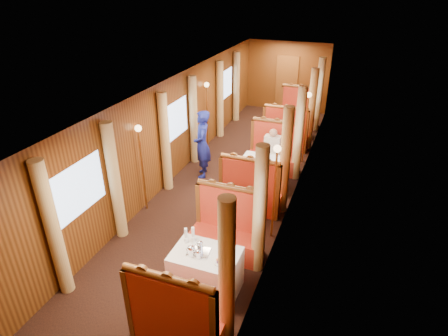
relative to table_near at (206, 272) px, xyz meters
The scene contains 48 objects.
floor 3.60m from the table_near, 102.09° to the left, with size 3.00×12.00×0.01m, color black, non-canonical shape.
ceiling 4.16m from the table_near, 102.09° to the left, with size 3.00×12.00×0.01m, color silver, non-canonical shape.
wall_far 9.57m from the table_near, 94.51° to the left, with size 3.00×2.50×0.01m, color brown, non-canonical shape.
wall_left 4.25m from the table_near, 122.74° to the left, with size 12.00×2.50×0.01m, color brown, non-canonical shape.
wall_right 3.68m from the table_near, 77.91° to the left, with size 12.00×2.50×0.01m, color brown, non-canonical shape.
doorway_far 9.52m from the table_near, 94.53° to the left, with size 0.80×0.04×2.00m, color brown.
table_near is the anchor object (origin of this frame).
banquette_near_fwd 1.02m from the table_near, 90.00° to the right, with size 1.30×0.55×1.34m.
banquette_near_aft 1.02m from the table_near, 90.00° to the left, with size 1.30×0.55×1.34m.
table_mid 3.50m from the table_near, 90.00° to the left, with size 1.05×0.72×0.75m, color white.
banquette_mid_fwd 2.49m from the table_near, 90.00° to the left, with size 1.30×0.55×1.34m.
banquette_mid_aft 4.51m from the table_near, 90.00° to the left, with size 1.30×0.55×1.34m.
table_far 7.00m from the table_near, 90.00° to the left, with size 1.05×0.72×0.75m, color white.
banquette_far_fwd 5.99m from the table_near, 90.00° to the left, with size 1.30×0.55×1.34m.
banquette_far_aft 8.01m from the table_near, 90.00° to the left, with size 1.30×0.55×1.34m.
tea_tray 0.40m from the table_near, behind, with size 0.34×0.26×0.01m, color silver.
teapot_left 0.50m from the table_near, 144.07° to the right, with size 0.18×0.14×0.15m, color silver, non-canonical shape.
teapot_right 0.46m from the table_near, 114.01° to the right, with size 0.15×0.11×0.12m, color silver, non-canonical shape.
teapot_back 0.46m from the table_near, 155.20° to the left, with size 0.15×0.12×0.13m, color silver, non-canonical shape.
fruit_plate 0.51m from the table_near, 20.36° to the right, with size 0.22×0.22×0.05m.
cup_inboard 0.64m from the table_near, 159.49° to the left, with size 0.08×0.08×0.26m.
cup_outboard 0.61m from the table_near, 144.81° to the left, with size 0.08×0.08×0.26m.
rose_vase_mid 3.58m from the table_near, 89.76° to the left, with size 0.06×0.06×0.36m.
rose_vase_far 7.01m from the table_near, 89.68° to the left, with size 0.06×0.06×0.36m.
window_left_near 2.48m from the table_near, behind, with size 1.20×0.90×0.01m, color #93ADD1, non-canonical shape.
curtain_left_near_a 2.41m from the table_near, 159.89° to the right, with size 0.22×0.22×2.35m, color tan.
curtain_left_near_b 2.41m from the table_near, 159.89° to the left, with size 0.22×0.22×2.35m, color tan.
window_right_near 1.30m from the table_near, ahead, with size 1.20×0.90×0.01m, color #93ADD1, non-canonical shape.
curtain_right_near_a 1.28m from the table_near, 51.07° to the right, with size 0.22×0.22×2.35m, color tan.
curtain_right_near_b 1.28m from the table_near, 51.07° to the left, with size 0.22×0.22×2.35m, color tan.
window_left_mid 4.29m from the table_near, 122.56° to the left, with size 1.20×0.90×0.01m, color #93ADD1, non-canonical shape.
curtain_left_mid_a 3.55m from the table_near, 128.06° to the left, with size 0.22×0.22×2.35m, color tan.
curtain_left_mid_b 4.85m from the table_near, 116.46° to the left, with size 0.22×0.22×2.35m, color tan.
window_right_mid 3.73m from the table_near, 78.14° to the left, with size 1.20×0.90×0.01m, color #93ADD1, non-canonical shape.
curtain_right_mid_a 2.90m from the table_near, 76.96° to the left, with size 0.22×0.22×2.35m, color tan.
curtain_right_mid_b 4.40m from the table_near, 81.63° to the left, with size 0.22×0.22×2.35m, color tan.
window_left_far 7.43m from the table_near, 107.71° to the left, with size 1.20×0.90×0.01m, color #93ADD1, non-canonical shape.
curtain_left_far_a 6.62m from the table_near, 108.90° to the left, with size 0.22×0.22×2.35m, color tan.
curtain_left_far_b 8.11m from the table_near, 105.31° to the left, with size 0.22×0.22×2.35m, color tan.
window_right_far 7.12m from the table_near, 84.01° to the left, with size 1.20×0.90×0.01m, color #93ADD1, non-canonical shape.
curtain_right_far_a 6.30m from the table_near, 84.22° to the left, with size 0.22×0.22×2.35m, color tan.
curtain_right_far_b 7.85m from the table_near, 85.37° to the left, with size 0.22×0.22×2.35m, color tan.
sconce_left_fore 2.95m from the table_near, 140.86° to the left, with size 0.14×0.14×1.95m.
sconce_right_fore 2.12m from the table_near, 69.62° to the left, with size 0.14×0.14×1.95m.
sconce_left_aft 5.76m from the table_near, 112.27° to the left, with size 0.14×0.14×1.95m.
sconce_right_aft 5.39m from the table_near, 82.94° to the left, with size 0.14×0.14×1.95m.
steward 3.97m from the table_near, 113.97° to the left, with size 0.63×0.41×1.72m, color navy.
passenger 4.31m from the table_near, 90.00° to the left, with size 0.40×0.44×0.76m.
Camera 1 is at (2.59, -7.64, 4.58)m, focal length 30.00 mm.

